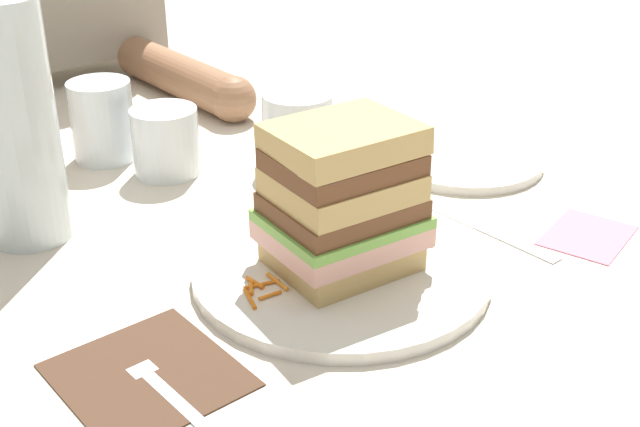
{
  "coord_description": "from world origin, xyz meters",
  "views": [
    {
      "loc": [
        -0.44,
        -0.5,
        0.39
      ],
      "look_at": [
        -0.01,
        0.01,
        0.05
      ],
      "focal_mm": 46.62,
      "sensor_mm": 36.0,
      "label": 1
    }
  ],
  "objects_px": {
    "juice_glass": "(298,133)",
    "water_bottle": "(12,109)",
    "napkin_pink": "(588,235)",
    "empty_tumbler_1": "(102,121)",
    "empty_tumbler_0": "(166,141)",
    "knife": "(479,226)",
    "main_plate": "(341,270)",
    "napkin_dark": "(148,374)",
    "sandwich": "(342,199)",
    "fork": "(163,385)",
    "side_plate": "(463,159)"
  },
  "relations": [
    {
      "from": "napkin_pink",
      "to": "water_bottle",
      "type": "bearing_deg",
      "value": 140.08
    },
    {
      "from": "side_plate",
      "to": "napkin_pink",
      "type": "height_order",
      "value": "side_plate"
    },
    {
      "from": "napkin_dark",
      "to": "empty_tumbler_1",
      "type": "bearing_deg",
      "value": 67.03
    },
    {
      "from": "fork",
      "to": "empty_tumbler_0",
      "type": "xyz_separation_m",
      "value": [
        0.21,
        0.34,
        0.03
      ]
    },
    {
      "from": "knife",
      "to": "empty_tumbler_0",
      "type": "distance_m",
      "value": 0.37
    },
    {
      "from": "napkin_dark",
      "to": "water_bottle",
      "type": "relative_size",
      "value": 0.46
    },
    {
      "from": "water_bottle",
      "to": "napkin_pink",
      "type": "bearing_deg",
      "value": -39.92
    },
    {
      "from": "sandwich",
      "to": "empty_tumbler_0",
      "type": "distance_m",
      "value": 0.31
    },
    {
      "from": "juice_glass",
      "to": "empty_tumbler_0",
      "type": "relative_size",
      "value": 1.14
    },
    {
      "from": "water_bottle",
      "to": "napkin_pink",
      "type": "distance_m",
      "value": 0.57
    },
    {
      "from": "empty_tumbler_1",
      "to": "empty_tumbler_0",
      "type": "bearing_deg",
      "value": -68.14
    },
    {
      "from": "juice_glass",
      "to": "napkin_pink",
      "type": "bearing_deg",
      "value": -70.92
    },
    {
      "from": "main_plate",
      "to": "napkin_dark",
      "type": "bearing_deg",
      "value": -175.45
    },
    {
      "from": "fork",
      "to": "juice_glass",
      "type": "distance_m",
      "value": 0.43
    },
    {
      "from": "napkin_pink",
      "to": "empty_tumbler_1",
      "type": "bearing_deg",
      "value": 119.38
    },
    {
      "from": "napkin_pink",
      "to": "napkin_dark",
      "type": "bearing_deg",
      "value": 169.52
    },
    {
      "from": "water_bottle",
      "to": "empty_tumbler_1",
      "type": "relative_size",
      "value": 3.03
    },
    {
      "from": "empty_tumbler_0",
      "to": "knife",
      "type": "bearing_deg",
      "value": -61.79
    },
    {
      "from": "side_plate",
      "to": "napkin_pink",
      "type": "bearing_deg",
      "value": -102.19
    },
    {
      "from": "empty_tumbler_1",
      "to": "napkin_pink",
      "type": "bearing_deg",
      "value": -60.62
    },
    {
      "from": "sandwich",
      "to": "juice_glass",
      "type": "height_order",
      "value": "sandwich"
    },
    {
      "from": "empty_tumbler_0",
      "to": "fork",
      "type": "bearing_deg",
      "value": -121.06
    },
    {
      "from": "napkin_dark",
      "to": "empty_tumbler_0",
      "type": "bearing_deg",
      "value": 57.15
    },
    {
      "from": "juice_glass",
      "to": "napkin_pink",
      "type": "height_order",
      "value": "juice_glass"
    },
    {
      "from": "juice_glass",
      "to": "side_plate",
      "type": "bearing_deg",
      "value": -37.86
    },
    {
      "from": "napkin_pink",
      "to": "side_plate",
      "type": "bearing_deg",
      "value": 77.81
    },
    {
      "from": "main_plate",
      "to": "empty_tumbler_0",
      "type": "bearing_deg",
      "value": 90.31
    },
    {
      "from": "napkin_pink",
      "to": "main_plate",
      "type": "bearing_deg",
      "value": 157.43
    },
    {
      "from": "water_bottle",
      "to": "knife",
      "type": "bearing_deg",
      "value": -37.54
    },
    {
      "from": "main_plate",
      "to": "juice_glass",
      "type": "height_order",
      "value": "juice_glass"
    },
    {
      "from": "juice_glass",
      "to": "main_plate",
      "type": "bearing_deg",
      "value": -119.76
    },
    {
      "from": "fork",
      "to": "side_plate",
      "type": "bearing_deg",
      "value": 16.08
    },
    {
      "from": "empty_tumbler_0",
      "to": "napkin_pink",
      "type": "bearing_deg",
      "value": -59.14
    },
    {
      "from": "empty_tumbler_1",
      "to": "napkin_pink",
      "type": "xyz_separation_m",
      "value": [
        0.27,
        -0.49,
        -0.05
      ]
    },
    {
      "from": "side_plate",
      "to": "napkin_pink",
      "type": "distance_m",
      "value": 0.21
    },
    {
      "from": "fork",
      "to": "knife",
      "type": "distance_m",
      "value": 0.38
    },
    {
      "from": "juice_glass",
      "to": "water_bottle",
      "type": "bearing_deg",
      "value": 174.16
    },
    {
      "from": "water_bottle",
      "to": "napkin_pink",
      "type": "xyz_separation_m",
      "value": [
        0.42,
        -0.35,
        -0.13
      ]
    },
    {
      "from": "juice_glass",
      "to": "side_plate",
      "type": "xyz_separation_m",
      "value": [
        0.15,
        -0.12,
        -0.04
      ]
    },
    {
      "from": "empty_tumbler_0",
      "to": "side_plate",
      "type": "height_order",
      "value": "empty_tumbler_0"
    },
    {
      "from": "side_plate",
      "to": "main_plate",
      "type": "bearing_deg",
      "value": -160.07
    },
    {
      "from": "empty_tumbler_0",
      "to": "side_plate",
      "type": "xyz_separation_m",
      "value": [
        0.28,
        -0.2,
        -0.03
      ]
    },
    {
      "from": "fork",
      "to": "knife",
      "type": "bearing_deg",
      "value": 3.17
    },
    {
      "from": "knife",
      "to": "napkin_pink",
      "type": "distance_m",
      "value": 0.11
    },
    {
      "from": "main_plate",
      "to": "water_bottle",
      "type": "bearing_deg",
      "value": 125.87
    },
    {
      "from": "fork",
      "to": "napkin_pink",
      "type": "distance_m",
      "value": 0.45
    },
    {
      "from": "knife",
      "to": "empty_tumbler_0",
      "type": "xyz_separation_m",
      "value": [
        -0.17,
        0.32,
        0.04
      ]
    },
    {
      "from": "empty_tumbler_1",
      "to": "napkin_pink",
      "type": "height_order",
      "value": "empty_tumbler_1"
    },
    {
      "from": "knife",
      "to": "napkin_pink",
      "type": "bearing_deg",
      "value": -50.01
    },
    {
      "from": "napkin_dark",
      "to": "fork",
      "type": "bearing_deg",
      "value": -88.82
    }
  ]
}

